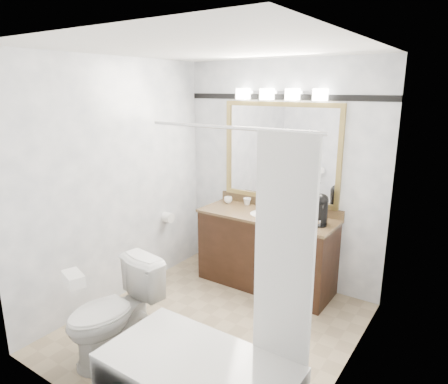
# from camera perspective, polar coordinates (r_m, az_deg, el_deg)

# --- Properties ---
(room) EXTENTS (2.42, 2.62, 2.52)m
(room) POSITION_cam_1_polar(r_m,az_deg,el_deg) (3.46, -1.63, -1.22)
(room) COLOR tan
(room) RESTS_ON ground
(vanity) EXTENTS (1.53, 0.58, 0.97)m
(vanity) POSITION_cam_1_polar(r_m,az_deg,el_deg) (4.55, 6.03, -8.11)
(vanity) COLOR black
(vanity) RESTS_ON ground
(mirror) EXTENTS (1.40, 0.04, 1.10)m
(mirror) POSITION_cam_1_polar(r_m,az_deg,el_deg) (4.49, 8.01, 5.60)
(mirror) COLOR #A78D4B
(mirror) RESTS_ON room
(vanity_light_bar) EXTENTS (1.02, 0.14, 0.12)m
(vanity_light_bar) POSITION_cam_1_polar(r_m,az_deg,el_deg) (4.38, 7.98, 13.71)
(vanity_light_bar) COLOR silver
(vanity_light_bar) RESTS_ON room
(accent_stripe) EXTENTS (2.40, 0.01, 0.06)m
(accent_stripe) POSITION_cam_1_polar(r_m,az_deg,el_deg) (4.44, 8.35, 13.28)
(accent_stripe) COLOR black
(accent_stripe) RESTS_ON room
(bathtub) EXTENTS (1.30, 0.75, 1.96)m
(bathtub) POSITION_cam_1_polar(r_m,az_deg,el_deg) (2.98, -3.08, -25.46)
(bathtub) COLOR white
(bathtub) RESTS_ON ground
(tp_roll) EXTENTS (0.11, 0.12, 0.12)m
(tp_roll) POSITION_cam_1_polar(r_m,az_deg,el_deg) (4.80, -8.02, -3.62)
(tp_roll) COLOR white
(tp_roll) RESTS_ON room
(toilet) EXTENTS (0.56, 0.85, 0.81)m
(toilet) POSITION_cam_1_polar(r_m,az_deg,el_deg) (3.55, -15.48, -16.23)
(toilet) COLOR white
(toilet) RESTS_ON ground
(tissue_box) EXTENTS (0.23, 0.17, 0.09)m
(tissue_box) POSITION_cam_1_polar(r_m,az_deg,el_deg) (3.17, -20.72, -11.50)
(tissue_box) COLOR white
(tissue_box) RESTS_ON toilet
(coffee_maker) EXTENTS (0.16, 0.21, 0.32)m
(coffee_maker) POSITION_cam_1_polar(r_m,az_deg,el_deg) (4.15, 13.69, -2.32)
(coffee_maker) COLOR black
(coffee_maker) RESTS_ON vanity
(cup_left) EXTENTS (0.11, 0.11, 0.08)m
(cup_left) POSITION_cam_1_polar(r_m,az_deg,el_deg) (4.80, 0.59, -1.13)
(cup_left) COLOR white
(cup_left) RESTS_ON vanity
(cup_right) EXTENTS (0.11, 0.11, 0.08)m
(cup_right) POSITION_cam_1_polar(r_m,az_deg,el_deg) (4.73, 3.32, -1.35)
(cup_right) COLOR white
(cup_right) RESTS_ON vanity
(soap_bottle_a) EXTENTS (0.07, 0.07, 0.12)m
(soap_bottle_a) POSITION_cam_1_polar(r_m,az_deg,el_deg) (4.61, 6.03, -1.62)
(soap_bottle_a) COLOR white
(soap_bottle_a) RESTS_ON vanity
(soap_bottle_b) EXTENTS (0.09, 0.09, 0.10)m
(soap_bottle_b) POSITION_cam_1_polar(r_m,az_deg,el_deg) (4.49, 8.11, -2.30)
(soap_bottle_b) COLOR white
(soap_bottle_b) RESTS_ON vanity
(soap_bar) EXTENTS (0.08, 0.06, 0.02)m
(soap_bar) POSITION_cam_1_polar(r_m,az_deg,el_deg) (4.43, 8.82, -3.04)
(soap_bar) COLOR #EDEEC4
(soap_bar) RESTS_ON vanity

